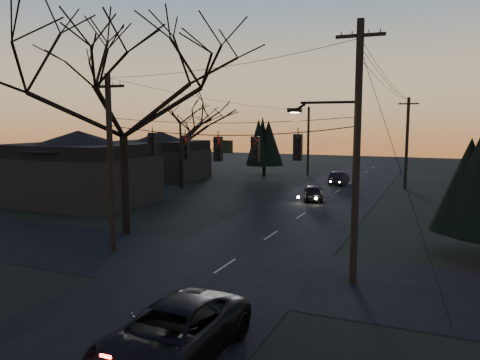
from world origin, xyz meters
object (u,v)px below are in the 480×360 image
at_px(sedan_oncoming_a, 313,193).
at_px(sedan_oncoming_b, 339,178).
at_px(utility_pole_far_l, 308,175).
at_px(utility_pole_left, 113,251).
at_px(utility_pole_far_r, 405,189).
at_px(suv_near, 172,334).
at_px(utility_pole_right, 353,283).
at_px(bare_tree_left, 122,96).

bearing_deg(sedan_oncoming_a, sedan_oncoming_b, -104.81).
height_order(utility_pole_far_l, sedan_oncoming_b, utility_pole_far_l).
relative_size(utility_pole_left, utility_pole_far_r, 1.00).
bearing_deg(sedan_oncoming_b, suv_near, 95.03).
height_order(utility_pole_far_l, suv_near, utility_pole_far_l).
distance_m(utility_pole_left, utility_pole_far_l, 36.00).
bearing_deg(sedan_oncoming_a, suv_near, 81.61).
bearing_deg(sedan_oncoming_a, utility_pole_far_l, -88.39).
bearing_deg(sedan_oncoming_b, utility_pole_right, 102.82).
distance_m(bare_tree_left, suv_near, 16.38).
xyz_separation_m(utility_pole_far_r, suv_near, (-3.35, -35.90, 0.74)).
bearing_deg(bare_tree_left, sedan_oncoming_b, 74.87).
bearing_deg(utility_pole_far_l, utility_pole_far_r, -34.82).
bearing_deg(bare_tree_left, utility_pole_far_l, 87.09).
bearing_deg(utility_pole_right, utility_pole_far_l, 107.72).
bearing_deg(utility_pole_right, utility_pole_left, 180.00).
xyz_separation_m(bare_tree_left, sedan_oncoming_a, (6.86, 15.10, -7.00)).
distance_m(bare_tree_left, sedan_oncoming_a, 18.01).
relative_size(bare_tree_left, sedan_oncoming_b, 2.82).
distance_m(utility_pole_far_l, sedan_oncoming_b, 9.04).
distance_m(utility_pole_far_r, sedan_oncoming_a, 11.54).
relative_size(suv_near, sedan_oncoming_b, 1.38).
relative_size(utility_pole_right, sedan_oncoming_a, 2.68).
bearing_deg(utility_pole_left, sedan_oncoming_a, 74.18).
height_order(utility_pole_left, suv_near, utility_pole_left).
xyz_separation_m(suv_near, sedan_oncoming_a, (-2.95, 26.26, -0.11)).
distance_m(utility_pole_right, sedan_oncoming_a, 19.42).
xyz_separation_m(utility_pole_right, utility_pole_far_l, (-11.50, 36.00, 0.00)).
bearing_deg(utility_pole_far_l, utility_pole_left, -90.00).
bearing_deg(bare_tree_left, suv_near, -48.66).
bearing_deg(bare_tree_left, utility_pole_left, -62.94).
bearing_deg(utility_pole_far_l, sedan_oncoming_a, -73.58).
xyz_separation_m(utility_pole_far_l, sedan_oncoming_a, (5.20, -17.64, 0.64)).
distance_m(utility_pole_right, sedan_oncoming_b, 29.33).
xyz_separation_m(utility_pole_right, suv_near, (-3.35, -7.90, 0.74)).
height_order(bare_tree_left, sedan_oncoming_b, bare_tree_left).
relative_size(utility_pole_left, utility_pole_far_l, 1.06).
bearing_deg(bare_tree_left, utility_pole_far_r, 61.99).
bearing_deg(utility_pole_left, utility_pole_far_l, 90.00).
distance_m(utility_pole_left, utility_pole_far_r, 30.27).
distance_m(utility_pole_right, utility_pole_far_l, 37.79).
bearing_deg(utility_pole_far_r, bare_tree_left, -118.01).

